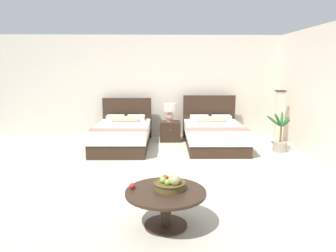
% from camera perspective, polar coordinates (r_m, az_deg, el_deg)
% --- Properties ---
extents(ground_plane, '(9.98, 9.99, 0.02)m').
position_cam_1_polar(ground_plane, '(5.97, 0.50, -8.37)').
color(ground_plane, '#BEB8A3').
extents(wall_back, '(9.98, 0.12, 2.80)m').
position_cam_1_polar(wall_back, '(8.86, -0.15, 7.12)').
color(wall_back, beige).
rests_on(wall_back, ground).
extents(wall_side_right, '(0.12, 5.59, 2.80)m').
position_cam_1_polar(wall_side_right, '(6.95, 27.84, 4.97)').
color(wall_side_right, beige).
rests_on(wall_side_right, ground).
extents(bed_near_window, '(1.35, 2.21, 1.11)m').
position_cam_1_polar(bed_near_window, '(7.79, -8.24, -1.60)').
color(bed_near_window, '#332318').
rests_on(bed_near_window, ground).
extents(bed_near_corner, '(1.44, 2.14, 1.18)m').
position_cam_1_polar(bed_near_corner, '(7.85, 8.29, -1.51)').
color(bed_near_corner, '#332318').
rests_on(bed_near_corner, ground).
extents(nightstand, '(0.54, 0.48, 0.52)m').
position_cam_1_polar(nightstand, '(8.37, 0.36, -0.94)').
color(nightstand, '#332318').
rests_on(nightstand, ground).
extents(table_lamp, '(0.32, 0.32, 0.47)m').
position_cam_1_polar(table_lamp, '(8.30, 0.36, 2.84)').
color(table_lamp, '#D49D8C').
rests_on(table_lamp, nightstand).
extents(coffee_table, '(0.98, 0.98, 0.46)m').
position_cam_1_polar(coffee_table, '(3.93, -0.43, -13.17)').
color(coffee_table, '#332318').
rests_on(coffee_table, ground).
extents(fruit_bowl, '(0.39, 0.39, 0.22)m').
position_cam_1_polar(fruit_bowl, '(3.91, 0.41, -10.37)').
color(fruit_bowl, brown).
rests_on(fruit_bowl, coffee_table).
extents(loose_apple, '(0.07, 0.07, 0.07)m').
position_cam_1_polar(loose_apple, '(3.96, -6.49, -10.72)').
color(loose_apple, red).
rests_on(loose_apple, coffee_table).
extents(floor_lamp_corner, '(0.23, 0.23, 1.36)m').
position_cam_1_polar(floor_lamp_corner, '(8.51, 19.42, 1.51)').
color(floor_lamp_corner, black).
rests_on(floor_lamp_corner, ground).
extents(potted_palm, '(0.54, 0.46, 0.93)m').
position_cam_1_polar(potted_palm, '(7.78, 19.60, -2.57)').
color(potted_palm, gray).
rests_on(potted_palm, ground).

